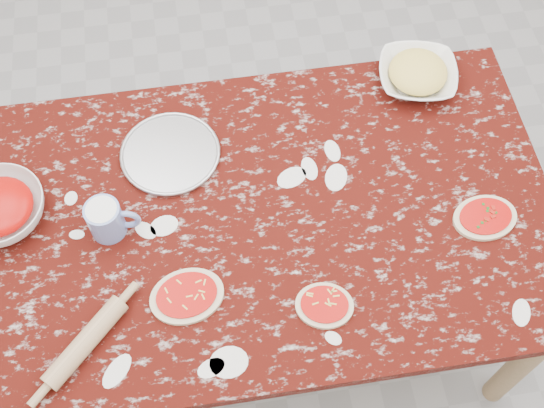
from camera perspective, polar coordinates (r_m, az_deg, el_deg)
The scene contains 10 objects.
ground at distance 2.62m, azimuth 0.00°, elevation -8.75°, with size 4.00×4.00×0.00m, color gray.
worktable at distance 2.01m, azimuth 0.00°, elevation -1.89°, with size 1.60×1.00×0.75m.
pizza_tray at distance 2.05m, azimuth -8.38°, elevation 4.09°, with size 0.29×0.29×0.01m, color #B2B2B7.
sauce_bowl at distance 2.04m, azimuth -21.51°, elevation -0.43°, with size 0.26×0.26×0.08m, color white.
cheese_bowl at distance 2.23m, azimuth 11.86°, elevation 10.32°, with size 0.24×0.24×0.06m, color white.
flour_mug at distance 1.91m, azimuth -13.45°, elevation -1.24°, with size 0.15×0.10×0.11m.
pizza_left at distance 1.83m, azimuth -7.03°, elevation -7.53°, with size 0.22×0.18×0.02m.
pizza_mid at distance 1.81m, azimuth 4.34°, elevation -8.33°, with size 0.18×0.16×0.02m.
pizza_right at distance 2.01m, azimuth 17.15°, elevation -1.07°, with size 0.20×0.16×0.02m.
rolling_pin at distance 1.82m, azimuth -15.12°, elevation -10.94°, with size 0.05×0.05×0.26m, color tan.
Camera 1 is at (-0.14, -0.93, 2.44)m, focal length 45.67 mm.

